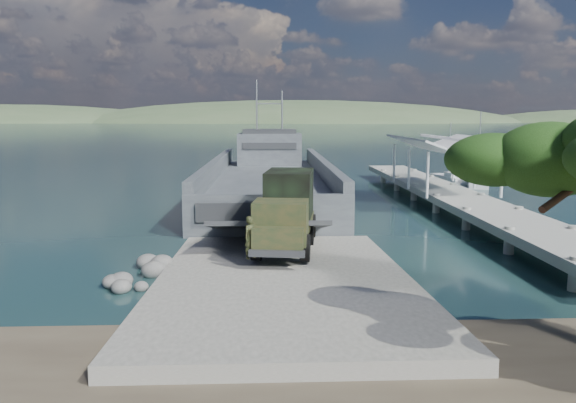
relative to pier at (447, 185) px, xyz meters
The scene contains 10 objects.
ground 22.89m from the pier, 124.71° to the right, with size 1400.00×1400.00×0.00m, color #1A3E40.
boat_ramp 23.70m from the pier, 123.33° to the right, with size 10.00×18.00×0.50m, color slate.
shoreline_rocks 26.55m from the pier, 136.42° to the right, with size 3.20×5.60×0.90m, color #5C5C59, non-canonical shape.
distant_headlands 542.50m from the pier, 86.09° to the left, with size 1000.00×240.00×48.00m, color #455C3A, non-canonical shape.
pier is the anchor object (origin of this frame).
landing_craft 14.39m from the pier, 158.38° to the left, with size 9.99×38.04×11.26m.
military_truck 19.56m from the pier, 130.49° to the right, with size 3.42×7.99×3.59m.
soldier 23.46m from the pier, 127.70° to the right, with size 0.65×0.43×1.78m, color #20331C.
sailboat_near 14.23m from the pier, 59.90° to the left, with size 3.59×6.35×7.43m.
sailboat_far 16.62m from the pier, 70.92° to the left, with size 2.53×5.38×6.32m.
Camera 1 is at (-0.74, -22.80, 6.82)m, focal length 35.00 mm.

